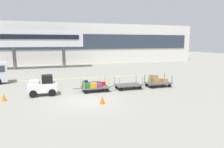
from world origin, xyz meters
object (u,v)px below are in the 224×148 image
object	(u,v)px
baggage_tug	(43,86)
safety_cone_far	(4,97)
baggage_cart_lead	(94,86)
safety_cone_near	(102,100)
baggage_cart_middle	(128,85)
baggage_cart_tail	(157,81)

from	to	relation	value
baggage_tug	safety_cone_far	distance (m)	2.82
baggage_cart_lead	safety_cone_near	size ratio (longest dim) A/B	5.46
baggage_tug	baggage_cart_middle	size ratio (longest dim) A/B	0.70
baggage_tug	baggage_cart_tail	xyz separation A→B (m)	(10.10, -0.08, -0.23)
baggage_tug	baggage_cart_lead	size ratio (longest dim) A/B	0.70
baggage_cart_lead	baggage_cart_tail	world-z (taller)	baggage_cart_tail
baggage_tug	baggage_cart_lead	bearing A→B (deg)	-0.24
baggage_cart_tail	safety_cone_far	distance (m)	12.79
baggage_cart_tail	baggage_cart_lead	bearing A→B (deg)	179.39
baggage_tug	safety_cone_far	xyz separation A→B (m)	(-2.67, -0.78, -0.48)
baggage_cart_lead	safety_cone_far	distance (m)	6.78
safety_cone_near	baggage_cart_lead	bearing A→B (deg)	85.45
baggage_cart_lead	baggage_cart_middle	size ratio (longest dim) A/B	1.00
baggage_cart_lead	safety_cone_far	bearing A→B (deg)	-173.52
safety_cone_near	safety_cone_far	distance (m)	7.05
safety_cone_near	safety_cone_far	bearing A→B (deg)	156.07
safety_cone_far	safety_cone_near	bearing A→B (deg)	-23.93
baggage_cart_middle	baggage_cart_tail	xyz separation A→B (m)	(2.94, -0.02, 0.18)
baggage_tug	safety_cone_near	size ratio (longest dim) A/B	3.83
baggage_cart_tail	safety_cone_far	bearing A→B (deg)	-176.86
baggage_tug	baggage_cart_middle	bearing A→B (deg)	-0.45
baggage_cart_middle	baggage_cart_tail	bearing A→B (deg)	-0.48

